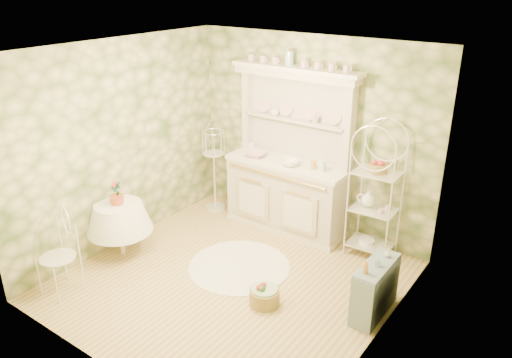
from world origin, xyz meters
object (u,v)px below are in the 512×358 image
Objects in this scene: bakers_rack at (375,191)px; floor_basket at (264,295)px; side_shelf at (375,289)px; round_table at (121,231)px; kitchen_dresser at (288,153)px; birdcage_stand at (214,168)px; cafe_chair at (58,261)px.

floor_basket is (-0.52, -1.67, -0.81)m from bakers_rack.
side_shelf is 1.07× the size of round_table.
floor_basket is (2.12, 0.20, -0.23)m from round_table.
kitchen_dresser is 1.32m from birdcage_stand.
kitchen_dresser is 3.18m from cafe_chair.
cafe_chair is (0.09, -0.97, 0.08)m from round_table.
round_table is at bearing -147.37° from bakers_rack.
bakers_rack is at bearing 68.33° from cafe_chair.
bakers_rack is 2.53m from birdcage_stand.
cafe_chair is at bearing -113.94° from kitchen_dresser.
birdcage_stand is (0.03, 2.71, 0.26)m from cafe_chair.
bakers_rack is 2.57× the size of side_shelf.
side_shelf is 2.18× the size of floor_basket.
birdcage_stand is (-1.22, -0.12, -0.48)m from kitchen_dresser.
birdcage_stand is 2.59m from floor_basket.
round_table is at bearing -169.86° from side_shelf.
bakers_rack is (1.29, 0.00, -0.23)m from kitchen_dresser.
birdcage_stand is at bearing 85.87° from round_table.
cafe_chair reaches higher than floor_basket.
birdcage_stand is at bearing -174.49° from kitchen_dresser.
floor_basket is (2.03, 1.17, -0.30)m from cafe_chair.
bakers_rack is 5.61× the size of floor_basket.
round_table is at bearing -94.13° from birdcage_stand.
bakers_rack is at bearing 72.67° from floor_basket.
round_table reaches higher than side_shelf.
birdcage_stand reaches higher than round_table.
kitchen_dresser reaches higher than cafe_chair.
cafe_chair is at bearing -90.66° from birdcage_stand.
cafe_chair is at bearing -150.14° from floor_basket.
birdcage_stand is (-3.05, 0.99, 0.36)m from side_shelf.
birdcage_stand is at bearing -179.77° from bakers_rack.
cafe_chair is (-1.26, -2.83, -0.74)m from kitchen_dresser.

